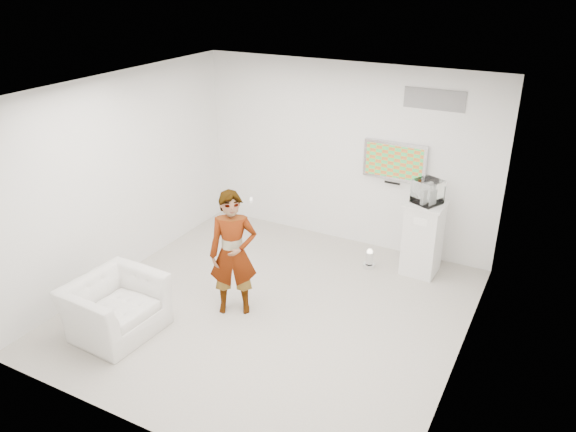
% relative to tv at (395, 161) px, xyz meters
% --- Properties ---
extents(room, '(5.01, 5.01, 3.00)m').
position_rel_tv_xyz_m(room, '(-0.85, -2.45, -0.05)').
color(room, '#B3B0A4').
rests_on(room, ground).
extents(tv, '(1.00, 0.08, 0.60)m').
position_rel_tv_xyz_m(tv, '(0.00, 0.00, 0.00)').
color(tv, silver).
rests_on(tv, room).
extents(logo_decal, '(0.90, 0.02, 0.30)m').
position_rel_tv_xyz_m(logo_decal, '(0.50, 0.04, 1.00)').
color(logo_decal, slate).
rests_on(logo_decal, room).
extents(person, '(0.76, 0.68, 1.73)m').
position_rel_tv_xyz_m(person, '(-1.28, -2.68, -0.68)').
color(person, silver).
rests_on(person, room).
extents(armchair, '(1.04, 1.17, 0.72)m').
position_rel_tv_xyz_m(armchair, '(-2.35, -3.81, -1.19)').
color(armchair, silver).
rests_on(armchair, room).
extents(pedestal, '(0.58, 0.58, 1.15)m').
position_rel_tv_xyz_m(pedestal, '(0.67, -0.47, -0.98)').
color(pedestal, silver).
rests_on(pedestal, room).
extents(floor_uplight, '(0.23, 0.23, 0.30)m').
position_rel_tv_xyz_m(floor_uplight, '(-0.07, -0.71, -1.40)').
color(floor_uplight, silver).
rests_on(floor_uplight, room).
extents(vitrine, '(0.47, 0.47, 0.35)m').
position_rel_tv_xyz_m(vitrine, '(0.67, -0.47, -0.22)').
color(vitrine, silver).
rests_on(vitrine, pedestal).
extents(console, '(0.11, 0.17, 0.22)m').
position_rel_tv_xyz_m(console, '(0.67, -0.47, -0.29)').
color(console, silver).
rests_on(console, pedestal).
extents(wii_remote, '(0.09, 0.13, 0.03)m').
position_rel_tv_xyz_m(wii_remote, '(-1.13, -2.43, 0.01)').
color(wii_remote, silver).
rests_on(wii_remote, person).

